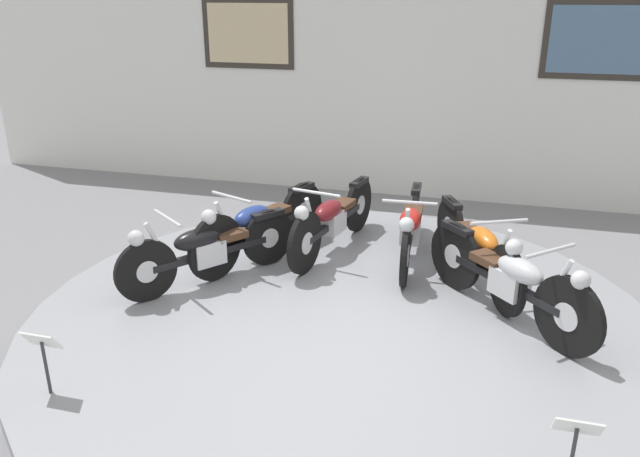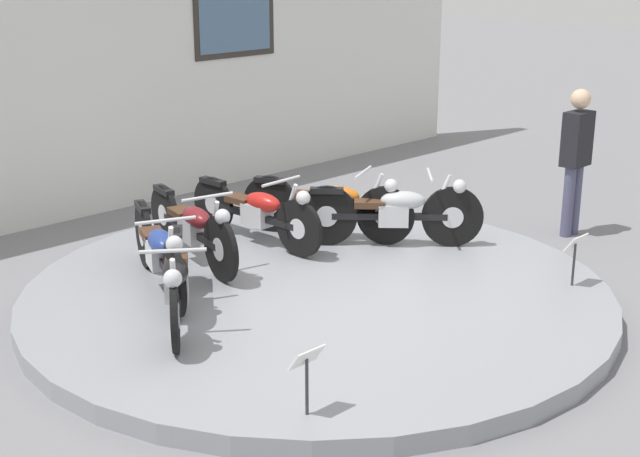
{
  "view_description": "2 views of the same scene",
  "coord_description": "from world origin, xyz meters",
  "px_view_note": "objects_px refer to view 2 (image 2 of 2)",
  "views": [
    {
      "loc": [
        1.11,
        -4.84,
        2.9
      ],
      "look_at": [
        -0.25,
        0.2,
        0.89
      ],
      "focal_mm": 35.0,
      "sensor_mm": 36.0,
      "label": 1
    },
    {
      "loc": [
        -5.55,
        -5.7,
        3.28
      ],
      "look_at": [
        0.01,
        -0.03,
        0.75
      ],
      "focal_mm": 50.0,
      "sensor_mm": 36.0,
      "label": 2
    }
  ],
  "objects_px": {
    "info_placard_front_centre": "(575,249)",
    "motorcycle_black": "(176,280)",
    "motorcycle_maroon": "(193,226)",
    "visitor_standing": "(576,153)",
    "motorcycle_orange": "(330,204)",
    "motorcycle_blue": "(159,250)",
    "info_placard_front_left": "(307,366)",
    "motorcycle_red": "(257,210)",
    "motorcycle_silver": "(393,211)"
  },
  "relations": [
    {
      "from": "motorcycle_black",
      "to": "visitor_standing",
      "type": "height_order",
      "value": "visitor_standing"
    },
    {
      "from": "info_placard_front_left",
      "to": "motorcycle_black",
      "type": "bearing_deg",
      "value": 80.36
    },
    {
      "from": "info_placard_front_left",
      "to": "visitor_standing",
      "type": "relative_size",
      "value": 0.3
    },
    {
      "from": "motorcycle_silver",
      "to": "info_placard_front_centre",
      "type": "xyz_separation_m",
      "value": [
        0.34,
        -1.99,
        -0.03
      ]
    },
    {
      "from": "motorcycle_black",
      "to": "motorcycle_orange",
      "type": "bearing_deg",
      "value": 14.85
    },
    {
      "from": "motorcycle_silver",
      "to": "motorcycle_orange",
      "type": "bearing_deg",
      "value": 113.45
    },
    {
      "from": "motorcycle_maroon",
      "to": "motorcycle_black",
      "type": "bearing_deg",
      "value": -132.23
    },
    {
      "from": "motorcycle_blue",
      "to": "info_placard_front_left",
      "type": "relative_size",
      "value": 3.69
    },
    {
      "from": "info_placard_front_centre",
      "to": "motorcycle_orange",
      "type": "bearing_deg",
      "value": 103.25
    },
    {
      "from": "motorcycle_maroon",
      "to": "visitor_standing",
      "type": "height_order",
      "value": "visitor_standing"
    },
    {
      "from": "motorcycle_silver",
      "to": "info_placard_front_centre",
      "type": "relative_size",
      "value": 2.92
    },
    {
      "from": "motorcycle_black",
      "to": "motorcycle_red",
      "type": "relative_size",
      "value": 0.81
    },
    {
      "from": "motorcycle_orange",
      "to": "info_placard_front_left",
      "type": "height_order",
      "value": "motorcycle_orange"
    },
    {
      "from": "info_placard_front_centre",
      "to": "visitor_standing",
      "type": "xyz_separation_m",
      "value": [
        1.85,
        1.11,
        0.45
      ]
    },
    {
      "from": "motorcycle_blue",
      "to": "motorcycle_maroon",
      "type": "xyz_separation_m",
      "value": [
        0.7,
        0.41,
        -0.01
      ]
    },
    {
      "from": "motorcycle_black",
      "to": "motorcycle_silver",
      "type": "height_order",
      "value": "motorcycle_silver"
    },
    {
      "from": "info_placard_front_centre",
      "to": "motorcycle_black",
      "type": "bearing_deg",
      "value": 148.07
    },
    {
      "from": "motorcycle_silver",
      "to": "visitor_standing",
      "type": "bearing_deg",
      "value": -21.88
    },
    {
      "from": "info_placard_front_centre",
      "to": "motorcycle_red",
      "type": "bearing_deg",
      "value": 113.47
    },
    {
      "from": "motorcycle_black",
      "to": "motorcycle_orange",
      "type": "height_order",
      "value": "motorcycle_orange"
    },
    {
      "from": "motorcycle_orange",
      "to": "motorcycle_silver",
      "type": "height_order",
      "value": "motorcycle_silver"
    },
    {
      "from": "motorcycle_blue",
      "to": "visitor_standing",
      "type": "xyz_separation_m",
      "value": [
        4.73,
        -1.55,
        0.42
      ]
    },
    {
      "from": "motorcycle_maroon",
      "to": "info_placard_front_left",
      "type": "bearing_deg",
      "value": -113.35
    },
    {
      "from": "motorcycle_red",
      "to": "motorcycle_silver",
      "type": "xyz_separation_m",
      "value": [
        1.0,
        -1.08,
        0.02
      ]
    },
    {
      "from": "motorcycle_orange",
      "to": "visitor_standing",
      "type": "height_order",
      "value": "visitor_standing"
    },
    {
      "from": "motorcycle_maroon",
      "to": "visitor_standing",
      "type": "distance_m",
      "value": 4.51
    },
    {
      "from": "info_placard_front_left",
      "to": "info_placard_front_centre",
      "type": "distance_m",
      "value": 3.52
    },
    {
      "from": "motorcycle_blue",
      "to": "motorcycle_maroon",
      "type": "distance_m",
      "value": 0.81
    },
    {
      "from": "motorcycle_blue",
      "to": "motorcycle_red",
      "type": "relative_size",
      "value": 0.96
    },
    {
      "from": "motorcycle_orange",
      "to": "info_placard_front_centre",
      "type": "distance_m",
      "value": 2.73
    },
    {
      "from": "motorcycle_red",
      "to": "visitor_standing",
      "type": "bearing_deg",
      "value": -31.61
    },
    {
      "from": "motorcycle_black",
      "to": "info_placard_front_left",
      "type": "xyz_separation_m",
      "value": [
        -0.34,
        -1.98,
        -0.0
      ]
    },
    {
      "from": "motorcycle_silver",
      "to": "info_placard_front_left",
      "type": "height_order",
      "value": "motorcycle_silver"
    },
    {
      "from": "motorcycle_black",
      "to": "motorcycle_blue",
      "type": "relative_size",
      "value": 0.84
    },
    {
      "from": "motorcycle_black",
      "to": "info_placard_front_left",
      "type": "height_order",
      "value": "motorcycle_black"
    },
    {
      "from": "motorcycle_orange",
      "to": "visitor_standing",
      "type": "distance_m",
      "value": 2.95
    },
    {
      "from": "motorcycle_red",
      "to": "info_placard_front_centre",
      "type": "xyz_separation_m",
      "value": [
        1.33,
        -3.07,
        -0.01
      ]
    },
    {
      "from": "motorcycle_black",
      "to": "motorcycle_red",
      "type": "xyz_separation_m",
      "value": [
        1.85,
        1.09,
        0.01
      ]
    },
    {
      "from": "motorcycle_red",
      "to": "motorcycle_maroon",
      "type": "bearing_deg",
      "value": 179.81
    },
    {
      "from": "motorcycle_blue",
      "to": "info_placard_front_left",
      "type": "xyz_separation_m",
      "value": [
        -0.63,
        -2.66,
        -0.03
      ]
    },
    {
      "from": "motorcycle_blue",
      "to": "motorcycle_orange",
      "type": "distance_m",
      "value": 2.26
    },
    {
      "from": "motorcycle_orange",
      "to": "motorcycle_silver",
      "type": "xyz_separation_m",
      "value": [
        0.29,
        -0.67,
        0.01
      ]
    },
    {
      "from": "motorcycle_blue",
      "to": "motorcycle_orange",
      "type": "bearing_deg",
      "value": -0.02
    },
    {
      "from": "motorcycle_red",
      "to": "motorcycle_silver",
      "type": "height_order",
      "value": "motorcycle_silver"
    },
    {
      "from": "motorcycle_maroon",
      "to": "motorcycle_silver",
      "type": "height_order",
      "value": "motorcycle_silver"
    },
    {
      "from": "motorcycle_maroon",
      "to": "motorcycle_red",
      "type": "xyz_separation_m",
      "value": [
        0.86,
        -0.0,
        -0.01
      ]
    },
    {
      "from": "motorcycle_maroon",
      "to": "info_placard_front_left",
      "type": "distance_m",
      "value": 3.35
    },
    {
      "from": "motorcycle_maroon",
      "to": "info_placard_front_centre",
      "type": "relative_size",
      "value": 3.84
    },
    {
      "from": "info_placard_front_centre",
      "to": "motorcycle_blue",
      "type": "bearing_deg",
      "value": 137.35
    },
    {
      "from": "motorcycle_black",
      "to": "motorcycle_orange",
      "type": "relative_size",
      "value": 0.87
    }
  ]
}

